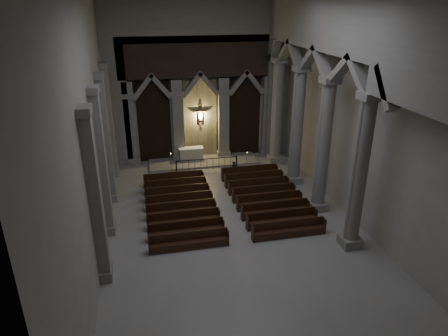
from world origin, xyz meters
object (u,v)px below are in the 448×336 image
at_px(candle_stand_right, 247,163).
at_px(pews, 224,203).
at_px(candle_stand_left, 171,167).
at_px(altar_rail, 207,162).
at_px(altar, 191,154).
at_px(worshipper, 234,170).

xyz_separation_m(candle_stand_right, pews, (-3.08, -6.01, -0.03)).
bearing_deg(pews, candle_stand_left, 112.81).
relative_size(altar_rail, candle_stand_left, 3.20).
relative_size(candle_stand_left, pews, 0.15).
xyz_separation_m(altar_rail, candle_stand_left, (-2.66, 0.19, -0.21)).
distance_m(altar_rail, candle_stand_left, 2.67).
bearing_deg(altar, candle_stand_right, -27.78).
bearing_deg(candle_stand_left, pews, -67.19).
relative_size(altar_rail, candle_stand_right, 3.84).
distance_m(altar, pews, 8.18).
distance_m(altar_rail, candle_stand_right, 3.09).
distance_m(candle_stand_left, pews, 6.86).
height_order(candle_stand_right, worshipper, worshipper).
bearing_deg(pews, candle_stand_right, 62.90).
bearing_deg(altar, candle_stand_left, -133.92).
distance_m(candle_stand_right, worshipper, 2.36).
bearing_deg(altar, pews, -83.51).
height_order(altar, pews, altar).
height_order(altar, candle_stand_right, candle_stand_right).
xyz_separation_m(candle_stand_left, worshipper, (4.28, -2.15, 0.24)).
xyz_separation_m(altar, altar_rail, (0.92, -1.99, -0.03)).
bearing_deg(altar, altar_rail, -65.10).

